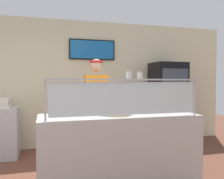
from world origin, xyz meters
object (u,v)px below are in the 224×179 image
parmesan_shaker (129,75)px  pizza_server (114,112)px  pepper_flake_shaker (140,76)px  drink_fridge (168,103)px  pizza_tray (115,114)px  worker_figure (97,105)px

parmesan_shaker → pizza_server: bearing=111.2°
pizza_server → pepper_flake_shaker: (0.25, -0.28, 0.48)m
pizza_server → drink_fridge: bearing=54.8°
pizza_server → parmesan_shaker: parmesan_shaker is taller
pizza_server → pepper_flake_shaker: size_ratio=3.18×
pizza_tray → pizza_server: pizza_server is taller
pizza_tray → pepper_flake_shaker: pepper_flake_shaker is taller
pizza_server → drink_fridge: (1.74, 1.72, -0.09)m
pepper_flake_shaker → pizza_tray: bearing=126.6°
drink_fridge → worker_figure: bearing=-152.4°
pizza_tray → drink_fridge: 2.41m
pizza_server → parmesan_shaker: bearing=-58.7°
parmesan_shaker → pizza_tray: bearing=105.0°
pizza_server → worker_figure: 0.78m
parmesan_shaker → pepper_flake_shaker: bearing=-0.0°
pizza_server → drink_fridge: drink_fridge is taller
pizza_tray → pizza_server: size_ratio=1.65×
pepper_flake_shaker → drink_fridge: (1.48, 2.00, -0.56)m
pizza_tray → worker_figure: bearing=97.2°
parmesan_shaker → pepper_flake_shaker: size_ratio=1.07×
pizza_tray → pepper_flake_shaker: 0.63m
parmesan_shaker → drink_fridge: (1.63, 2.00, -0.57)m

